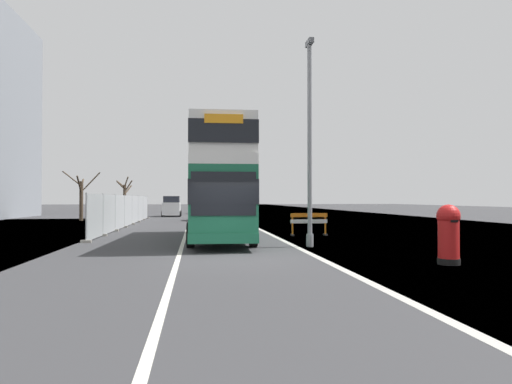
{
  "coord_description": "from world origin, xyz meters",
  "views": [
    {
      "loc": [
        -1.03,
        -13.96,
        1.91
      ],
      "look_at": [
        1.48,
        4.77,
        2.2
      ],
      "focal_mm": 31.12,
      "sensor_mm": 36.0,
      "label": 1
    }
  ],
  "objects_px": {
    "roadworks_barrier": "(309,221)",
    "car_oncoming_near": "(210,208)",
    "car_receding_far": "(203,206)",
    "red_pillar_postbox": "(448,231)",
    "double_decker_bus": "(220,182)",
    "lamppost_foreground": "(310,149)",
    "car_receding_mid": "(172,207)"
  },
  "relations": [
    {
      "from": "roadworks_barrier",
      "to": "car_oncoming_near",
      "type": "relative_size",
      "value": 0.44
    },
    {
      "from": "car_oncoming_near",
      "to": "car_receding_far",
      "type": "height_order",
      "value": "car_oncoming_near"
    },
    {
      "from": "roadworks_barrier",
      "to": "red_pillar_postbox",
      "type": "bearing_deg",
      "value": -81.62
    },
    {
      "from": "double_decker_bus",
      "to": "lamppost_foreground",
      "type": "bearing_deg",
      "value": -46.35
    },
    {
      "from": "roadworks_barrier",
      "to": "car_receding_far",
      "type": "relative_size",
      "value": 0.45
    },
    {
      "from": "car_receding_mid",
      "to": "car_receding_far",
      "type": "relative_size",
      "value": 0.92
    },
    {
      "from": "red_pillar_postbox",
      "to": "roadworks_barrier",
      "type": "bearing_deg",
      "value": 98.38
    },
    {
      "from": "red_pillar_postbox",
      "to": "lamppost_foreground",
      "type": "bearing_deg",
      "value": 118.44
    },
    {
      "from": "red_pillar_postbox",
      "to": "car_receding_mid",
      "type": "bearing_deg",
      "value": 105.19
    },
    {
      "from": "car_oncoming_near",
      "to": "car_receding_mid",
      "type": "distance_m",
      "value": 10.12
    },
    {
      "from": "roadworks_barrier",
      "to": "car_oncoming_near",
      "type": "distance_m",
      "value": 17.69
    },
    {
      "from": "double_decker_bus",
      "to": "red_pillar_postbox",
      "type": "relative_size",
      "value": 6.28
    },
    {
      "from": "car_receding_far",
      "to": "red_pillar_postbox",
      "type": "bearing_deg",
      "value": -82.07
    },
    {
      "from": "lamppost_foreground",
      "to": "roadworks_barrier",
      "type": "bearing_deg",
      "value": 75.94
    },
    {
      "from": "car_receding_far",
      "to": "car_oncoming_near",
      "type": "bearing_deg",
      "value": -89.22
    },
    {
      "from": "red_pillar_postbox",
      "to": "car_receding_mid",
      "type": "xyz_separation_m",
      "value": [
        -9.98,
        36.75,
        0.07
      ]
    },
    {
      "from": "lamppost_foreground",
      "to": "red_pillar_postbox",
      "type": "height_order",
      "value": "lamppost_foreground"
    },
    {
      "from": "double_decker_bus",
      "to": "car_oncoming_near",
      "type": "height_order",
      "value": "double_decker_bus"
    },
    {
      "from": "lamppost_foreground",
      "to": "car_oncoming_near",
      "type": "relative_size",
      "value": 1.88
    },
    {
      "from": "lamppost_foreground",
      "to": "car_receding_mid",
      "type": "relative_size",
      "value": 2.12
    },
    {
      "from": "double_decker_bus",
      "to": "roadworks_barrier",
      "type": "distance_m",
      "value": 5.3
    },
    {
      "from": "lamppost_foreground",
      "to": "roadworks_barrier",
      "type": "height_order",
      "value": "lamppost_foreground"
    },
    {
      "from": "double_decker_bus",
      "to": "red_pillar_postbox",
      "type": "distance_m",
      "value": 10.83
    },
    {
      "from": "double_decker_bus",
      "to": "car_receding_far",
      "type": "relative_size",
      "value": 2.57
    },
    {
      "from": "lamppost_foreground",
      "to": "car_receding_far",
      "type": "distance_m",
      "value": 41.14
    },
    {
      "from": "lamppost_foreground",
      "to": "car_oncoming_near",
      "type": "xyz_separation_m",
      "value": [
        -3.35,
        22.2,
        -2.83
      ]
    },
    {
      "from": "double_decker_bus",
      "to": "car_receding_mid",
      "type": "height_order",
      "value": "double_decker_bus"
    },
    {
      "from": "car_receding_mid",
      "to": "double_decker_bus",
      "type": "bearing_deg",
      "value": -82.3
    },
    {
      "from": "car_receding_far",
      "to": "car_receding_mid",
      "type": "bearing_deg",
      "value": -110.95
    },
    {
      "from": "car_receding_mid",
      "to": "car_receding_far",
      "type": "xyz_separation_m",
      "value": [
        3.57,
        9.31,
        -0.02
      ]
    },
    {
      "from": "double_decker_bus",
      "to": "roadworks_barrier",
      "type": "relative_size",
      "value": 5.67
    },
    {
      "from": "roadworks_barrier",
      "to": "car_receding_mid",
      "type": "distance_m",
      "value": 27.76
    }
  ]
}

